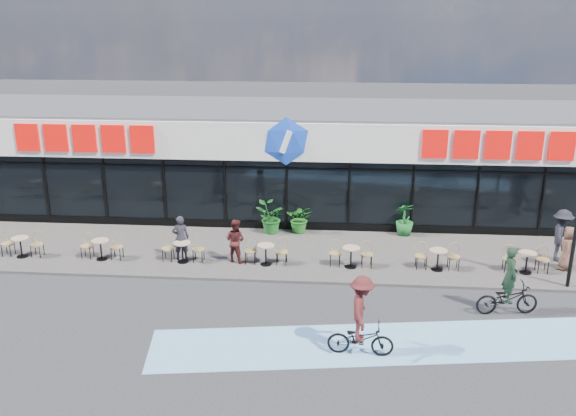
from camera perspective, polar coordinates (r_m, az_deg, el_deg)
The scene contains 20 objects.
ground at distance 18.62m, azimuth -1.87°, elevation -9.65°, with size 120.00×120.00×0.00m, color #28282B.
sidewalk at distance 22.65m, azimuth -0.62°, elevation -4.23°, with size 44.00×5.00×0.10m, color #504947.
bike_lane at distance 17.34m, azimuth 11.13°, elevation -12.25°, with size 14.00×2.20×0.01m, color #70A4D3.
building at distance 27.11m, azimuth 0.39°, elevation 4.64°, with size 30.60×6.57×4.75m.
bistro_set_1 at distance 24.13m, azimuth -23.63°, elevation -3.11°, with size 1.54×0.62×0.90m.
bistro_set_2 at distance 22.89m, azimuth -17.04°, elevation -3.47°, with size 1.54×0.62×0.90m.
bistro_set_3 at distance 21.99m, azimuth -9.79°, elevation -3.80°, with size 1.54×0.62×0.90m.
bistro_set_4 at distance 21.47m, azimuth -2.06°, elevation -4.08°, with size 1.54×0.62×0.90m.
bistro_set_5 at distance 21.35m, azimuth 5.91°, elevation -4.30°, with size 1.54×0.62×0.90m.
bistro_set_6 at distance 21.65m, azimuth 13.82°, elevation -4.44°, with size 1.54×0.62×0.90m.
bistro_set_7 at distance 22.34m, azimuth 21.38°, elevation -4.49°, with size 1.54×0.62×0.90m.
potted_plant_left at distance 24.31m, azimuth -1.73°, elevation -0.93°, with size 1.14×0.99×1.27m, color #1B5F1F.
potted_plant_mid at distance 24.40m, azimuth 1.13°, elevation -0.98°, with size 1.05×0.91×1.17m, color #21691E.
potted_plant_right at distance 24.54m, azimuth 10.87°, elevation -1.04°, with size 0.72×0.72×1.29m, color #1A5E25.
patron_left at distance 22.05m, azimuth -10.01°, elevation -2.75°, with size 0.59×0.39×1.63m, color black.
patron_right at distance 21.61m, azimuth -4.96°, elevation -3.05°, with size 0.77×0.60×1.58m, color #441818.
pedestrian_a at distance 23.00m, azimuth 24.71°, elevation -3.43°, with size 0.76×0.49×1.55m, color brown.
pedestrian_b at distance 23.62m, azimuth 24.21°, elevation -2.36°, with size 1.22×0.70×1.89m, color black.
cyclist_a at distance 16.16m, azimuth 6.86°, elevation -10.48°, with size 1.76×1.18×2.23m.
cyclist_b at distance 19.31m, azimuth 19.88°, elevation -7.45°, with size 1.93×0.89×2.12m.
Camera 1 is at (1.89, -16.36, 8.69)m, focal length 38.00 mm.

